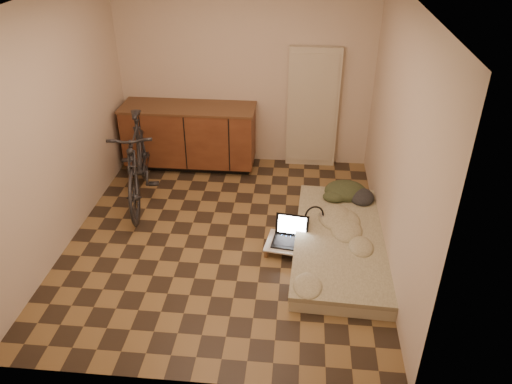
# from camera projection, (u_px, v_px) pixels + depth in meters

# --- Properties ---
(room_shell) EXTENTS (3.50, 4.00, 2.60)m
(room_shell) POSITION_uv_depth(u_px,v_px,m) (222.00, 133.00, 5.07)
(room_shell) COLOR brown
(room_shell) RESTS_ON ground
(cabinets) EXTENTS (1.84, 0.62, 0.91)m
(cabinets) POSITION_uv_depth(u_px,v_px,m) (190.00, 136.00, 7.02)
(cabinets) COLOR black
(cabinets) RESTS_ON ground
(appliance_panel) EXTENTS (0.70, 0.10, 1.70)m
(appliance_panel) POSITION_uv_depth(u_px,v_px,m) (313.00, 108.00, 6.89)
(appliance_panel) COLOR beige
(appliance_panel) RESTS_ON ground
(bicycle) EXTENTS (0.88, 1.91, 1.19)m
(bicycle) POSITION_uv_depth(u_px,v_px,m) (137.00, 157.00, 6.16)
(bicycle) COLOR black
(bicycle) RESTS_ON ground
(futon) EXTENTS (1.10, 2.15, 0.18)m
(futon) POSITION_uv_depth(u_px,v_px,m) (341.00, 243.00, 5.49)
(futon) COLOR beige
(futon) RESTS_ON ground
(clothing_pile) EXTENTS (0.57, 0.48, 0.22)m
(clothing_pile) POSITION_uv_depth(u_px,v_px,m) (350.00, 188.00, 6.12)
(clothing_pile) COLOR #2E361F
(clothing_pile) RESTS_ON futon
(headphones) EXTENTS (0.33, 0.31, 0.17)m
(headphones) POSITION_uv_depth(u_px,v_px,m) (314.00, 215.00, 5.65)
(headphones) COLOR black
(headphones) RESTS_ON futon
(lap_desk) EXTENTS (0.70, 0.50, 0.11)m
(lap_desk) POSITION_uv_depth(u_px,v_px,m) (296.00, 244.00, 5.46)
(lap_desk) COLOR brown
(lap_desk) RESTS_ON ground
(laptop) EXTENTS (0.41, 0.38, 0.25)m
(laptop) POSITION_uv_depth(u_px,v_px,m) (290.00, 236.00, 5.47)
(laptop) COLOR black
(laptop) RESTS_ON lap_desk
(mouse) EXTENTS (0.09, 0.12, 0.04)m
(mouse) POSITION_uv_depth(u_px,v_px,m) (312.00, 246.00, 5.37)
(mouse) COLOR silver
(mouse) RESTS_ON lap_desk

